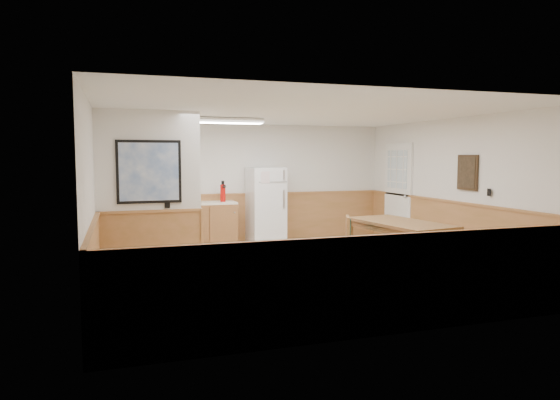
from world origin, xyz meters
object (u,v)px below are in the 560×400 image
object	(u,v)px
refrigerator	(266,205)
dining_chair	(354,238)
dining_table	(400,227)
fire_extinguisher	(223,192)
dining_bench	(451,242)
soap_bottle	(143,199)

from	to	relation	value
refrigerator	dining_chair	world-z (taller)	refrigerator
dining_table	fire_extinguisher	size ratio (longest dim) A/B	4.57
dining_table	dining_chair	world-z (taller)	dining_chair
refrigerator	dining_chair	xyz separation A→B (m)	(0.71, -2.72, -0.30)
refrigerator	dining_bench	distance (m)	3.81
refrigerator	soap_bottle	world-z (taller)	refrigerator
dining_bench	dining_chair	xyz separation A→B (m)	(-1.79, 0.12, 0.15)
soap_bottle	refrigerator	bearing A→B (deg)	-0.04
soap_bottle	dining_table	bearing A→B (deg)	-35.61
dining_table	fire_extinguisher	distance (m)	3.76
dining_chair	fire_extinguisher	xyz separation A→B (m)	(-1.62, 2.74, 0.59)
dining_table	refrigerator	bearing A→B (deg)	108.98
fire_extinguisher	dining_chair	bearing A→B (deg)	-39.37
refrigerator	soap_bottle	distance (m)	2.50
dining_table	dining_bench	world-z (taller)	dining_table
dining_bench	fire_extinguisher	bearing A→B (deg)	137.09
dining_chair	dining_table	bearing A→B (deg)	13.11
dining_chair	soap_bottle	world-z (taller)	soap_bottle
dining_table	dining_bench	bearing A→B (deg)	-7.95
dining_bench	dining_chair	distance (m)	1.80
dining_bench	soap_bottle	xyz separation A→B (m)	(-5.00, 2.84, 0.66)
refrigerator	dining_table	size ratio (longest dim) A/B	0.81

